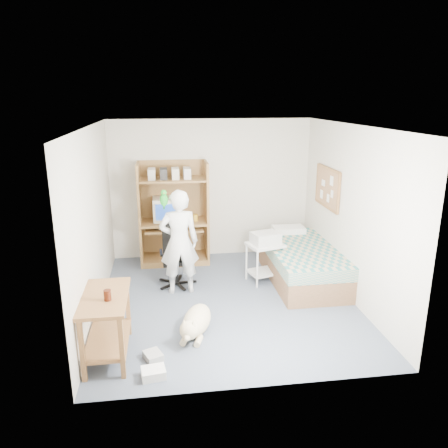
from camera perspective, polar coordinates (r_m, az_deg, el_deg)
name	(u,v)px	position (r m, az deg, el deg)	size (l,w,h in m)	color
floor	(227,301)	(6.48, 0.41, -9.97)	(4.00, 4.00, 0.00)	#4C5568
wall_back	(211,189)	(7.96, -1.67, 4.57)	(3.60, 0.02, 2.50)	beige
wall_right	(351,214)	(6.53, 16.26, 1.30)	(0.02, 4.00, 2.50)	beige
wall_left	(93,223)	(6.04, -16.70, 0.08)	(0.02, 4.00, 2.50)	beige
ceiling	(227,126)	(5.82, 0.46, 12.68)	(3.60, 4.00, 0.02)	white
computer_hutch	(174,217)	(7.76, -6.57, 0.91)	(1.20, 0.63, 1.80)	brown
bed	(301,262)	(7.19, 10.03, -4.97)	(1.02, 2.02, 0.66)	brown
side_desk	(106,317)	(5.18, -15.13, -11.62)	(0.50, 1.00, 0.75)	brown
corkboard	(327,188)	(7.28, 13.35, 4.64)	(0.04, 0.94, 0.66)	#946642
office_chair	(176,264)	(6.93, -6.30, -5.16)	(0.54, 0.54, 0.96)	black
person	(179,242)	(6.50, -5.87, -2.38)	(0.58, 0.38, 1.59)	silver
parrot	(164,199)	(6.33, -7.86, 3.25)	(0.12, 0.20, 0.32)	#12811B
dog	(196,322)	(5.60, -3.70, -12.60)	(0.52, 0.99, 0.38)	beige
printer_cart	(265,256)	(6.99, 5.36, -4.22)	(0.63, 0.56, 0.64)	silver
printer	(265,238)	(6.89, 5.43, -1.84)	(0.42, 0.32, 0.18)	#BABAB4
crt_monitor	(165,209)	(7.73, -7.69, 1.96)	(0.43, 0.46, 0.40)	beige
keyboard	(172,228)	(7.65, -6.81, -0.51)	(0.45, 0.16, 0.03)	beige
pencil_cup	(196,218)	(7.69, -3.72, 0.84)	(0.08, 0.08, 0.12)	gold
drink_glass	(107,295)	(4.93, -14.98, -8.97)	(0.08, 0.08, 0.12)	#3C1509
floor_box_a	(154,373)	(4.95, -9.19, -18.66)	(0.25, 0.20, 0.10)	white
floor_box_b	(153,356)	(5.23, -9.25, -16.64)	(0.18, 0.22, 0.08)	#ABABA6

